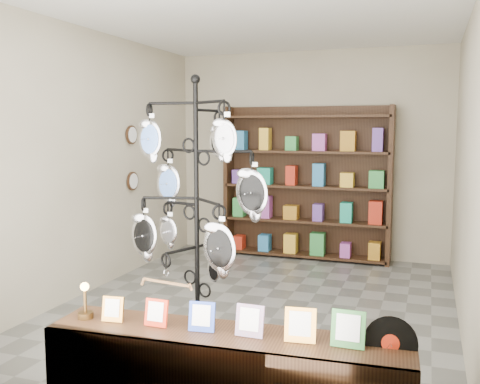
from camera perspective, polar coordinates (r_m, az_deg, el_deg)
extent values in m
plane|color=slate|center=(5.83, 1.88, -12.02)|extent=(5.00, 5.00, 0.00)
plane|color=#B8AF94|center=(7.95, 7.42, 3.99)|extent=(4.00, 0.00, 4.00)
plane|color=#B8AF94|center=(3.25, -11.52, -0.05)|extent=(4.00, 0.00, 4.00)
plane|color=#B8AF94|center=(6.43, -15.34, 3.16)|extent=(0.00, 5.00, 5.00)
plane|color=#B8AF94|center=(5.29, 23.10, 2.13)|extent=(0.00, 5.00, 5.00)
plane|color=white|center=(5.63, 2.01, 18.25)|extent=(5.00, 5.00, 0.00)
cylinder|color=black|center=(4.60, -4.50, -17.12)|extent=(0.56, 0.56, 0.03)
cylinder|color=black|center=(4.28, -4.64, -3.49)|extent=(0.05, 0.05, 2.24)
sphere|color=black|center=(4.22, -4.79, 11.91)|extent=(0.07, 0.07, 0.07)
ellipsoid|color=silver|center=(4.55, -2.77, -8.21)|extent=(0.12, 0.06, 0.23)
cube|color=tan|center=(4.17, -7.87, -9.53)|extent=(0.42, 0.08, 0.04)
cube|color=black|center=(3.65, -1.53, -19.07)|extent=(2.37, 0.63, 0.58)
cube|color=gold|center=(3.81, -13.39, -12.05)|extent=(0.15, 0.06, 0.17)
cube|color=red|center=(3.66, -8.92, -12.61)|extent=(0.16, 0.07, 0.18)
cube|color=#263FA5|center=(3.55, -4.09, -13.12)|extent=(0.17, 0.07, 0.19)
cube|color=#E54C33|center=(3.45, 1.05, -13.56)|extent=(0.18, 0.07, 0.20)
cube|color=gold|center=(3.39, 6.45, -13.92)|extent=(0.20, 0.07, 0.21)
cube|color=#337233|center=(3.36, 11.47, -14.13)|extent=(0.21, 0.08, 0.22)
cylinder|color=black|center=(3.43, 15.75, -15.26)|extent=(0.32, 0.09, 0.31)
cylinder|color=red|center=(3.43, 15.75, -15.28)|extent=(0.11, 0.04, 0.11)
cylinder|color=#432D13|center=(3.93, -16.15, -12.51)|extent=(0.11, 0.11, 0.04)
cylinder|color=#432D13|center=(3.90, -16.20, -11.17)|extent=(0.02, 0.02, 0.15)
sphere|color=#FFBF59|center=(3.87, -16.25, -9.67)|extent=(0.06, 0.06, 0.06)
cube|color=black|center=(7.92, 7.28, 1.08)|extent=(2.40, 0.04, 2.20)
cube|color=black|center=(8.10, -1.15, 1.26)|extent=(0.06, 0.36, 2.20)
cube|color=black|center=(7.60, 15.75, 0.64)|extent=(0.06, 0.36, 2.20)
cube|color=black|center=(7.94, 6.92, -6.59)|extent=(2.36, 0.36, 0.04)
cube|color=black|center=(7.84, 6.97, -3.03)|extent=(2.36, 0.36, 0.03)
cube|color=black|center=(7.77, 7.02, 0.60)|extent=(2.36, 0.36, 0.04)
cube|color=black|center=(7.73, 7.08, 4.29)|extent=(2.36, 0.36, 0.04)
cube|color=black|center=(7.73, 7.13, 7.99)|extent=(2.36, 0.36, 0.04)
cylinder|color=black|center=(7.07, -11.50, 6.00)|extent=(0.03, 0.24, 0.24)
cylinder|color=black|center=(7.10, -11.38, 1.16)|extent=(0.03, 0.24, 0.24)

